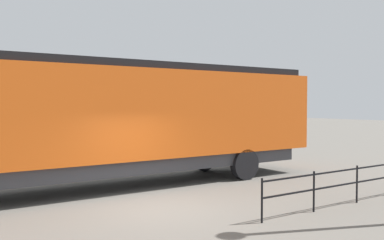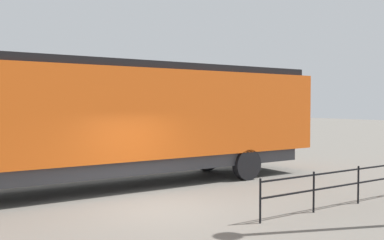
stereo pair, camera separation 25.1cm
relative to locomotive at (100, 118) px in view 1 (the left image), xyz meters
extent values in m
plane|color=#666059|center=(3.28, 0.28, -2.28)|extent=(120.00, 120.00, 0.00)
cube|color=#D15114|center=(0.00, -0.60, 0.13)|extent=(2.83, 17.27, 2.81)
cube|color=black|center=(0.00, 6.62, -0.29)|extent=(2.72, 2.84, 1.97)
cube|color=black|center=(0.00, -0.60, 1.65)|extent=(2.55, 16.58, 0.24)
cube|color=#38383D|center=(0.00, -0.60, -1.50)|extent=(2.55, 15.89, 0.45)
cylinder|color=black|center=(-1.27, 4.93, -1.73)|extent=(0.30, 1.10, 1.10)
cylinder|color=black|center=(1.27, 4.93, -1.73)|extent=(0.30, 1.10, 1.10)
cube|color=black|center=(5.70, 5.11, -1.33)|extent=(0.04, 7.10, 0.04)
cube|color=black|center=(5.70, 5.11, -1.71)|extent=(0.04, 7.10, 0.04)
cylinder|color=black|center=(5.70, 1.56, -1.76)|extent=(0.05, 0.05, 1.03)
cylinder|color=black|center=(5.70, 3.34, -1.76)|extent=(0.05, 0.05, 1.03)
cylinder|color=black|center=(5.70, 5.11, -1.76)|extent=(0.05, 0.05, 1.03)
camera|label=1|loc=(12.79, -5.17, 0.44)|focal=39.97mm
camera|label=2|loc=(12.92, -4.97, 0.44)|focal=39.97mm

